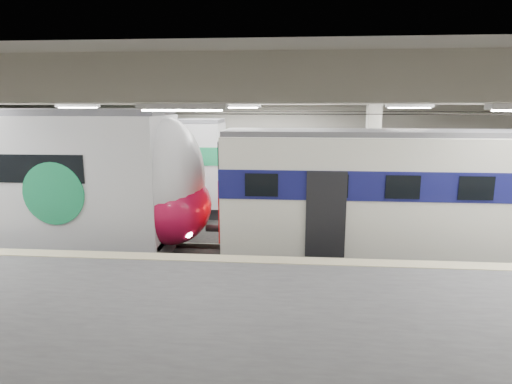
{
  "coord_description": "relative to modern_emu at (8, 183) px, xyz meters",
  "views": [
    {
      "loc": [
        1.94,
        -13.56,
        4.97
      ],
      "look_at": [
        0.73,
        1.0,
        2.0
      ],
      "focal_mm": 30.0,
      "sensor_mm": 36.0,
      "label": 1
    }
  ],
  "objects": [
    {
      "name": "older_rer",
      "position": [
        13.73,
        0.0,
        -0.17
      ],
      "size": [
        12.68,
        2.8,
        4.22
      ],
      "color": "white",
      "rests_on": "ground"
    },
    {
      "name": "far_train",
      "position": [
        -0.33,
        5.5,
        -0.13
      ],
      "size": [
        13.69,
        3.13,
        4.36
      ],
      "rotation": [
        0.0,
        0.0,
        0.03
      ],
      "color": "silver",
      "rests_on": "ground"
    },
    {
      "name": "station_hall",
      "position": [
        7.67,
        -1.74,
        0.86
      ],
      "size": [
        36.0,
        24.0,
        5.75
      ],
      "color": "black",
      "rests_on": "ground"
    },
    {
      "name": "modern_emu",
      "position": [
        0.0,
        0.0,
        0.0
      ],
      "size": [
        15.27,
        3.15,
        4.85
      ],
      "color": "silver",
      "rests_on": "ground"
    }
  ]
}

